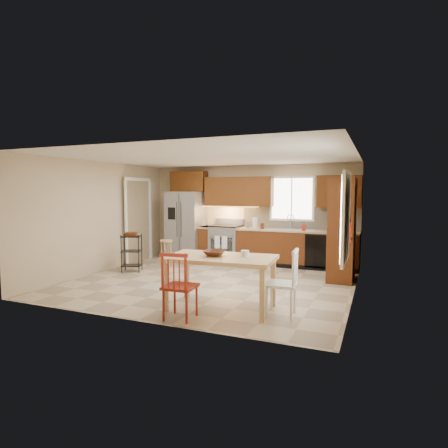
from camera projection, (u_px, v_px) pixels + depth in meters
floor at (210, 282)px, 7.59m from camera, size 5.50×5.50×0.00m
ceiling at (210, 157)px, 7.37m from camera, size 5.50×5.00×0.02m
wall_back at (250, 214)px, 9.78m from camera, size 5.50×0.02×2.50m
wall_front at (135, 233)px, 5.18m from camera, size 5.50×0.02×2.50m
wall_left at (101, 217)px, 8.53m from camera, size 0.02×5.00×2.50m
wall_right at (355, 225)px, 6.43m from camera, size 0.02×5.00×2.50m
refrigerator at (186, 225)px, 10.11m from camera, size 0.92×0.75×1.82m
range_stove at (226, 244)px, 9.77m from camera, size 0.76×0.63×0.92m
base_cabinet_narrow at (207, 243)px, 9.99m from camera, size 0.30×0.60×0.90m
base_cabinet_run at (296, 248)px, 9.08m from camera, size 2.92×0.60×0.90m
dishwasher at (318, 251)px, 8.60m from camera, size 0.60×0.02×0.78m
backsplash at (299, 218)px, 9.28m from camera, size 2.92×0.03×0.55m
upper_over_fridge at (189, 181)px, 10.19m from camera, size 1.00×0.35×0.55m
upper_left_block at (239, 192)px, 9.66m from camera, size 1.80×0.35×0.75m
upper_right_block at (339, 192)px, 8.71m from camera, size 1.00×0.35×0.75m
window_back at (292, 199)px, 9.31m from camera, size 1.12×0.04×1.12m
sink at (289, 231)px, 9.12m from camera, size 0.62×0.46×0.16m
undercab_glow at (228, 207)px, 9.79m from camera, size 1.60×0.30×0.01m
soap_bottle at (304, 227)px, 8.87m from camera, size 0.09×0.09×0.19m
paper_towel at (255, 223)px, 9.38m from camera, size 0.12×0.12×0.28m
canister_steel at (247, 225)px, 9.46m from camera, size 0.11×0.11×0.18m
canister_wood at (262, 226)px, 9.28m from camera, size 0.10×0.10×0.14m
pantry at (342, 229)px, 7.67m from camera, size 0.50×0.95×2.10m
fire_extinguisher at (349, 233)px, 6.63m from camera, size 0.12×0.12×0.36m
window_right at (346, 218)px, 5.38m from camera, size 0.04×1.02×1.32m
doorway at (138, 221)px, 9.71m from camera, size 0.04×0.95×2.10m
dining_table at (220, 283)px, 5.82m from camera, size 1.73×1.05×0.81m
chair_red at (180, 285)px, 5.35m from camera, size 0.49×0.49×0.98m
chair_white at (281, 283)px, 5.50m from camera, size 0.49×0.49×0.98m
table_bowl at (214, 256)px, 5.83m from camera, size 0.36×0.36×0.08m
table_jar at (245, 255)px, 5.74m from camera, size 0.14×0.14×0.15m
bar_stool at (166, 253)px, 9.20m from camera, size 0.40×0.40×0.64m
utility_cart at (132, 253)px, 8.52m from camera, size 0.52×0.47×0.86m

